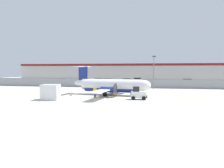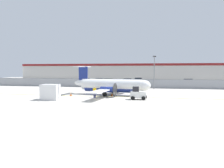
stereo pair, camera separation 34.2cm
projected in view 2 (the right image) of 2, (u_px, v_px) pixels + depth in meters
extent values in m
plane|color=#BCB7AD|center=(115.00, 99.00, 29.72)|extent=(140.00, 140.00, 0.00)
cube|color=yellow|center=(117.00, 97.00, 31.68)|extent=(84.00, 0.20, 0.01)
cube|color=gray|center=(128.00, 84.00, 47.30)|extent=(98.00, 0.04, 2.00)
cylinder|color=slate|center=(128.00, 79.00, 47.22)|extent=(98.00, 0.10, 0.10)
cube|color=#38383A|center=(132.00, 84.00, 58.65)|extent=(98.00, 17.00, 0.12)
cube|color=beige|center=(136.00, 72.00, 76.56)|extent=(91.00, 8.00, 6.50)
cube|color=maroon|center=(135.00, 65.00, 72.42)|extent=(91.00, 0.20, 0.80)
cylinder|color=white|center=(111.00, 85.00, 34.00)|extent=(10.71, 3.51, 1.90)
ellipsoid|color=white|center=(143.00, 86.00, 32.17)|extent=(2.68, 2.16, 1.80)
ellipsoid|color=white|center=(82.00, 83.00, 35.82)|extent=(3.10, 1.49, 1.05)
cylinder|color=navy|center=(111.00, 88.00, 34.04)|extent=(9.58, 2.93, 1.48)
cube|color=white|center=(111.00, 88.00, 34.01)|extent=(4.05, 16.05, 0.18)
cylinder|color=navy|center=(117.00, 87.00, 36.39)|extent=(2.31, 1.23, 0.90)
cone|color=black|center=(123.00, 87.00, 36.01)|extent=(0.51, 0.50, 0.44)
cylinder|color=#262626|center=(124.00, 87.00, 35.96)|extent=(0.36, 2.08, 2.10)
cylinder|color=navy|center=(107.00, 90.00, 31.50)|extent=(2.31, 1.23, 0.90)
cone|color=black|center=(114.00, 90.00, 31.12)|extent=(0.51, 0.50, 0.44)
cylinder|color=#262626|center=(115.00, 90.00, 31.07)|extent=(0.36, 2.08, 2.10)
cube|color=navy|center=(83.00, 75.00, 35.63)|extent=(1.71, 0.44, 3.10)
cube|color=white|center=(82.00, 67.00, 35.56)|extent=(1.83, 4.91, 0.14)
cylinder|color=#59595B|center=(132.00, 91.00, 32.85)|extent=(0.16, 0.16, 0.97)
cylinder|color=black|center=(132.00, 94.00, 32.88)|extent=(0.63, 0.31, 0.60)
cylinder|color=#59595B|center=(113.00, 89.00, 36.25)|extent=(0.16, 0.16, 0.90)
cylinder|color=black|center=(113.00, 91.00, 36.28)|extent=(0.78, 0.33, 0.76)
cylinder|color=#59595B|center=(105.00, 91.00, 32.09)|extent=(0.16, 0.16, 0.90)
cylinder|color=black|center=(105.00, 94.00, 32.12)|extent=(0.78, 0.33, 0.76)
cube|color=silver|center=(138.00, 94.00, 28.89)|extent=(2.27, 1.24, 0.90)
cube|color=black|center=(136.00, 89.00, 28.88)|extent=(0.96, 1.06, 0.70)
cube|color=black|center=(146.00, 97.00, 28.78)|extent=(0.23, 1.11, 0.30)
cylinder|color=black|center=(143.00, 97.00, 29.43)|extent=(0.57, 0.22, 0.56)
cylinder|color=black|center=(143.00, 98.00, 28.24)|extent=(0.57, 0.22, 0.56)
cylinder|color=black|center=(133.00, 97.00, 29.61)|extent=(0.57, 0.22, 0.56)
cylinder|color=black|center=(133.00, 98.00, 28.42)|extent=(0.57, 0.22, 0.56)
cylinder|color=#191E4C|center=(95.00, 95.00, 30.95)|extent=(0.21, 0.21, 0.85)
cylinder|color=#191E4C|center=(94.00, 95.00, 30.92)|extent=(0.21, 0.21, 0.85)
cylinder|color=yellow|center=(95.00, 90.00, 30.88)|extent=(0.44, 0.44, 0.60)
cylinder|color=yellow|center=(96.00, 90.00, 30.91)|extent=(0.13, 0.13, 0.55)
cylinder|color=yellow|center=(93.00, 90.00, 30.84)|extent=(0.13, 0.13, 0.55)
sphere|color=tan|center=(95.00, 87.00, 30.85)|extent=(0.22, 0.22, 0.22)
cube|color=silver|center=(50.00, 92.00, 28.77)|extent=(2.62, 2.27, 2.20)
cube|color=#333338|center=(50.00, 92.00, 28.77)|extent=(2.43, 0.36, 2.20)
cube|color=orange|center=(112.00, 96.00, 32.65)|extent=(0.36, 0.36, 0.04)
cone|color=orange|center=(112.00, 94.00, 32.63)|extent=(0.28, 0.28, 0.60)
cylinder|color=white|center=(112.00, 94.00, 32.62)|extent=(0.17, 0.17, 0.08)
cube|color=orange|center=(71.00, 96.00, 32.83)|extent=(0.36, 0.36, 0.04)
cone|color=orange|center=(71.00, 94.00, 32.80)|extent=(0.28, 0.28, 0.60)
cylinder|color=white|center=(71.00, 93.00, 32.80)|extent=(0.17, 0.17, 0.08)
cube|color=silver|center=(86.00, 81.00, 61.24)|extent=(4.39, 2.24, 0.80)
cube|color=#262D38|center=(85.00, 79.00, 61.24)|extent=(2.39, 1.84, 0.56)
cylinder|color=black|center=(91.00, 82.00, 61.69)|extent=(0.62, 0.28, 0.60)
cylinder|color=black|center=(89.00, 82.00, 59.98)|extent=(0.62, 0.28, 0.60)
cylinder|color=black|center=(83.00, 82.00, 62.55)|extent=(0.62, 0.28, 0.60)
cylinder|color=black|center=(80.00, 82.00, 60.84)|extent=(0.62, 0.28, 0.60)
cube|color=navy|center=(99.00, 81.00, 60.24)|extent=(4.37, 2.19, 0.80)
cube|color=#262D38|center=(99.00, 79.00, 60.18)|extent=(2.37, 1.81, 0.56)
cylinder|color=black|center=(94.00, 83.00, 59.46)|extent=(0.62, 0.27, 0.60)
cylinder|color=black|center=(95.00, 82.00, 61.25)|extent=(0.62, 0.27, 0.60)
cylinder|color=black|center=(103.00, 83.00, 59.28)|extent=(0.62, 0.27, 0.60)
cylinder|color=black|center=(104.00, 82.00, 61.07)|extent=(0.62, 0.27, 0.60)
cube|color=red|center=(108.00, 82.00, 58.98)|extent=(4.33, 2.05, 0.80)
cube|color=#262D38|center=(108.00, 79.00, 58.89)|extent=(2.32, 1.74, 0.56)
cylinder|color=black|center=(102.00, 83.00, 58.51)|extent=(0.61, 0.25, 0.60)
cylinder|color=black|center=(104.00, 82.00, 60.24)|extent=(0.61, 0.25, 0.60)
cylinder|color=black|center=(112.00, 83.00, 57.77)|extent=(0.61, 0.25, 0.60)
cylinder|color=black|center=(113.00, 83.00, 59.50)|extent=(0.61, 0.25, 0.60)
cube|color=#19662D|center=(128.00, 82.00, 59.05)|extent=(4.27, 1.89, 0.80)
cube|color=#262D38|center=(128.00, 79.00, 59.02)|extent=(2.27, 1.66, 0.56)
cylinder|color=black|center=(133.00, 83.00, 59.78)|extent=(0.61, 0.23, 0.60)
cylinder|color=black|center=(133.00, 83.00, 58.00)|extent=(0.61, 0.23, 0.60)
cylinder|color=black|center=(124.00, 82.00, 60.16)|extent=(0.61, 0.23, 0.60)
cylinder|color=black|center=(123.00, 83.00, 58.38)|extent=(0.61, 0.23, 0.60)
cube|color=slate|center=(139.00, 81.00, 64.28)|extent=(4.32, 2.02, 0.80)
cube|color=#262D38|center=(138.00, 78.00, 64.25)|extent=(2.31, 1.72, 0.56)
cylinder|color=black|center=(143.00, 81.00, 65.05)|extent=(0.61, 0.25, 0.60)
cylinder|color=black|center=(143.00, 82.00, 63.27)|extent=(0.61, 0.25, 0.60)
cylinder|color=black|center=(134.00, 81.00, 65.35)|extent=(0.61, 0.25, 0.60)
cylinder|color=black|center=(134.00, 82.00, 63.56)|extent=(0.61, 0.25, 0.60)
cube|color=gray|center=(153.00, 83.00, 54.62)|extent=(4.24, 1.80, 0.80)
cube|color=#262D38|center=(154.00, 80.00, 54.54)|extent=(2.24, 1.61, 0.56)
cylinder|color=black|center=(148.00, 84.00, 54.05)|extent=(0.60, 0.21, 0.60)
cylinder|color=black|center=(148.00, 83.00, 55.81)|extent=(0.60, 0.21, 0.60)
cylinder|color=black|center=(159.00, 84.00, 53.48)|extent=(0.60, 0.21, 0.60)
cylinder|color=black|center=(159.00, 84.00, 55.24)|extent=(0.60, 0.21, 0.60)
cube|color=red|center=(173.00, 84.00, 50.48)|extent=(4.21, 1.71, 0.80)
cube|color=#262D38|center=(172.00, 81.00, 50.46)|extent=(2.20, 1.57, 0.56)
cylinder|color=black|center=(178.00, 85.00, 51.13)|extent=(0.60, 0.20, 0.60)
cylinder|color=black|center=(179.00, 85.00, 49.37)|extent=(0.60, 0.20, 0.60)
cylinder|color=black|center=(167.00, 85.00, 51.64)|extent=(0.60, 0.20, 0.60)
cylinder|color=black|center=(167.00, 85.00, 49.88)|extent=(0.60, 0.20, 0.60)
cube|color=navy|center=(189.00, 82.00, 56.21)|extent=(4.24, 1.79, 0.80)
cube|color=#262D38|center=(188.00, 80.00, 56.19)|extent=(2.23, 1.61, 0.56)
cylinder|color=black|center=(193.00, 83.00, 56.83)|extent=(0.60, 0.21, 0.60)
cylinder|color=black|center=(195.00, 84.00, 55.07)|extent=(0.60, 0.21, 0.60)
cylinder|color=black|center=(183.00, 83.00, 57.40)|extent=(0.60, 0.21, 0.60)
cylinder|color=black|center=(184.00, 83.00, 55.64)|extent=(0.60, 0.21, 0.60)
cylinder|color=slate|center=(154.00, 73.00, 43.20)|extent=(0.16, 0.16, 7.00)
cube|color=#333333|center=(154.00, 56.00, 42.93)|extent=(0.70, 0.30, 0.24)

